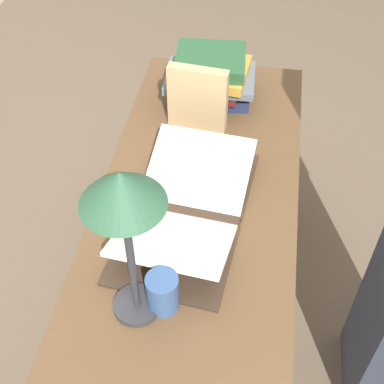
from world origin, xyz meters
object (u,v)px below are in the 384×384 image
(open_book, at_px, (187,208))
(coffee_mug, at_px, (163,292))
(book_standing_upright, at_px, (198,98))
(reading_lamp, at_px, (123,203))
(book_stack_tall, at_px, (210,77))

(open_book, bearing_deg, coffee_mug, -176.05)
(book_standing_upright, bearing_deg, reading_lamp, -177.10)
(open_book, height_order, book_standing_upright, book_standing_upright)
(reading_lamp, relative_size, coffee_mug, 4.03)
(book_standing_upright, distance_m, reading_lamp, 0.75)
(open_book, distance_m, coffee_mug, 0.29)
(book_stack_tall, xyz_separation_m, book_standing_upright, (-0.16, 0.02, 0.02))
(open_book, height_order, coffee_mug, coffee_mug)
(book_stack_tall, xyz_separation_m, reading_lamp, (-0.86, 0.06, 0.28))
(coffee_mug, bearing_deg, open_book, -1.70)
(book_stack_tall, height_order, book_standing_upright, book_standing_upright)
(book_stack_tall, bearing_deg, book_standing_upright, 172.91)
(open_book, xyz_separation_m, book_stack_tall, (0.55, 0.01, 0.06))
(open_book, xyz_separation_m, coffee_mug, (-0.29, 0.01, 0.02))
(book_stack_tall, height_order, reading_lamp, reading_lamp)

